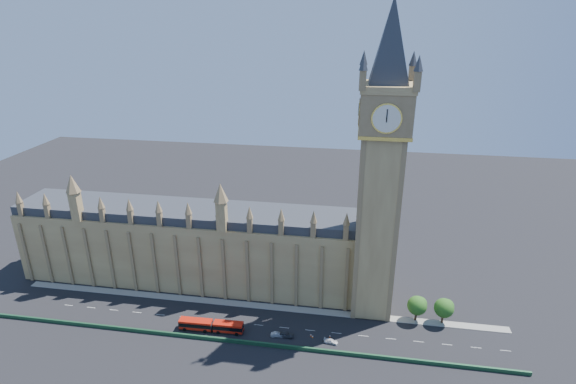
# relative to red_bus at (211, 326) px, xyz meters

# --- Properties ---
(ground) EXTENTS (400.00, 400.00, 0.00)m
(ground) POSITION_rel_red_bus_xyz_m (9.54, 4.76, -1.75)
(ground) COLOR black
(ground) RESTS_ON ground
(palace_westminster) EXTENTS (120.00, 20.00, 28.00)m
(palace_westminster) POSITION_rel_red_bus_xyz_m (-15.46, 26.76, 12.11)
(palace_westminster) COLOR olive
(palace_westminster) RESTS_ON ground
(elizabeth_tower) EXTENTS (20.59, 20.59, 105.00)m
(elizabeth_tower) POSITION_rel_red_bus_xyz_m (47.54, 18.75, 52.80)
(elizabeth_tower) COLOR olive
(elizabeth_tower) RESTS_ON ground
(bridge_parapet) EXTENTS (160.00, 0.60, 1.20)m
(bridge_parapet) POSITION_rel_red_bus_xyz_m (9.54, -4.24, -1.15)
(bridge_parapet) COLOR #1E4C2D
(bridge_parapet) RESTS_ON ground
(kerb_north) EXTENTS (160.00, 3.00, 0.16)m
(kerb_north) POSITION_rel_red_bus_xyz_m (9.54, 14.26, -1.67)
(kerb_north) COLOR gray
(kerb_north) RESTS_ON ground
(tree_east_near) EXTENTS (6.00, 6.00, 8.50)m
(tree_east_near) POSITION_rel_red_bus_xyz_m (61.76, 14.84, 3.89)
(tree_east_near) COLOR #382619
(tree_east_near) RESTS_ON ground
(tree_east_far) EXTENTS (6.00, 6.00, 8.50)m
(tree_east_far) POSITION_rel_red_bus_xyz_m (69.76, 14.84, 3.89)
(tree_east_far) COLOR #382619
(tree_east_far) RESTS_ON ground
(red_bus) EXTENTS (19.65, 3.57, 3.33)m
(red_bus) POSITION_rel_red_bus_xyz_m (0.00, 0.00, 0.00)
(red_bus) COLOR red
(red_bus) RESTS_ON ground
(car_grey) EXTENTS (4.68, 2.02, 1.57)m
(car_grey) POSITION_rel_red_bus_xyz_m (22.69, 0.73, -0.97)
(car_grey) COLOR #383A3F
(car_grey) RESTS_ON ground
(car_silver) EXTENTS (4.20, 1.83, 1.34)m
(car_silver) POSITION_rel_red_bus_xyz_m (20.27, 0.45, -1.08)
(car_silver) COLOR #939699
(car_silver) RESTS_ON ground
(car_white) EXTENTS (4.36, 2.24, 1.21)m
(car_white) POSITION_rel_red_bus_xyz_m (36.15, 0.10, -1.15)
(car_white) COLOR silver
(car_white) RESTS_ON ground
(cone_a) EXTENTS (0.56, 0.56, 0.74)m
(cone_a) POSITION_rel_red_bus_xyz_m (30.63, 1.58, -1.39)
(cone_a) COLOR black
(cone_a) RESTS_ON ground
(cone_b) EXTENTS (0.56, 0.56, 0.78)m
(cone_b) POSITION_rel_red_bus_xyz_m (30.08, 2.09, -1.37)
(cone_b) COLOR black
(cone_b) RESTS_ON ground
(cone_c) EXTENTS (0.53, 0.53, 0.64)m
(cone_c) POSITION_rel_red_bus_xyz_m (24.19, 1.55, -1.44)
(cone_c) COLOR black
(cone_c) RESTS_ON ground
(cone_d) EXTENTS (0.51, 0.51, 0.73)m
(cone_d) POSITION_rel_red_bus_xyz_m (35.69, 2.52, -1.39)
(cone_d) COLOR black
(cone_d) RESTS_ON ground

